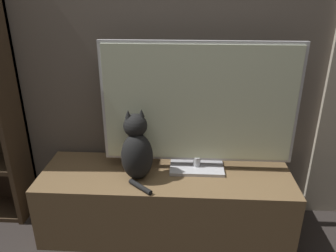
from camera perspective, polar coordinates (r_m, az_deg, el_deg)
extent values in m
cube|color=#60564C|center=(2.00, 0.08, 18.93)|extent=(4.80, 0.05, 2.60)
cube|color=brown|center=(2.11, -0.38, -12.98)|extent=(1.51, 0.48, 0.41)
cube|color=#B7B7BC|center=(2.04, 5.01, -7.15)|extent=(0.33, 0.20, 0.02)
cylinder|color=#B7B7BC|center=(2.02, 5.05, -6.16)|extent=(0.04, 0.04, 0.06)
cube|color=#B7B7BC|center=(1.88, 5.43, 3.82)|extent=(1.12, 0.02, 0.71)
cube|color=beige|center=(1.87, 5.44, 3.68)|extent=(1.09, 0.01, 0.68)
ellipsoid|color=black|center=(1.89, -5.41, -5.31)|extent=(0.22, 0.20, 0.28)
ellipsoid|color=olive|center=(1.94, -5.58, -4.86)|extent=(0.11, 0.08, 0.16)
sphere|color=black|center=(1.84, -5.72, 0.08)|extent=(0.16, 0.16, 0.13)
cone|color=black|center=(1.81, -6.98, 2.12)|extent=(0.04, 0.04, 0.04)
cone|color=black|center=(1.81, -4.65, 2.29)|extent=(0.04, 0.04, 0.04)
cylinder|color=black|center=(1.85, -4.86, -10.49)|extent=(0.15, 0.13, 0.03)
cube|color=#3D2D1E|center=(2.17, -26.51, 6.41)|extent=(0.03, 0.28, 1.82)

